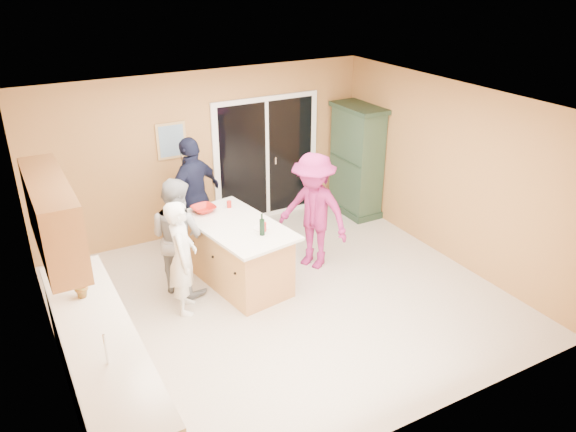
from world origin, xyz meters
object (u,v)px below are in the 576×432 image
green_hutch (356,162)px  woman_grey (177,236)px  woman_white (182,258)px  kitchen_island (239,256)px  woman_navy (194,196)px  woman_magenta (313,212)px

green_hutch → woman_grey: (-3.55, -0.99, -0.13)m
green_hutch → woman_grey: green_hutch is taller
woman_white → woman_grey: 0.51m
kitchen_island → green_hutch: green_hutch is taller
woman_white → woman_navy: woman_navy is taller
green_hutch → woman_grey: bearing=-164.4°
green_hutch → woman_white: 3.95m
kitchen_island → woman_grey: woman_grey is taller
woman_navy → green_hutch: bearing=152.3°
green_hutch → woman_magenta: green_hutch is taller
woman_magenta → woman_white: bearing=-111.4°
kitchen_island → woman_navy: bearing=89.1°
kitchen_island → woman_magenta: woman_magenta is taller
woman_white → green_hutch: bearing=-47.3°
green_hutch → woman_magenta: (-1.64, -1.28, -0.07)m
kitchen_island → woman_grey: 0.88m
kitchen_island → woman_navy: woman_navy is taller
woman_magenta → woman_navy: bearing=-160.9°
woman_navy → woman_magenta: woman_navy is taller
kitchen_island → woman_grey: size_ratio=1.14×
woman_magenta → woman_grey: bearing=-126.1°
kitchen_island → green_hutch: size_ratio=0.96×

